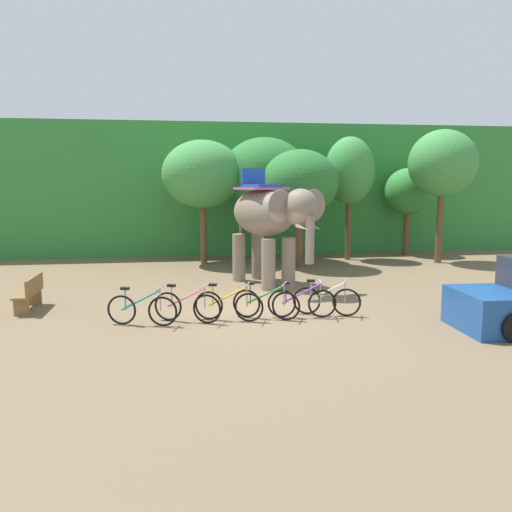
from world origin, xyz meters
TOP-DOWN VIEW (x-y plane):
  - ground_plane at (0.00, 0.00)m, footprint 80.00×80.00m
  - foliage_hedge at (0.00, 13.37)m, footprint 36.00×6.00m
  - tree_center at (-1.07, 8.11)m, footprint 3.28×3.28m
  - tree_center_right at (1.51, 8.41)m, footprint 3.57×3.57m
  - tree_far_right at (2.61, 6.64)m, footprint 2.98×2.98m
  - tree_far_left at (5.15, 8.32)m, footprint 2.11×2.11m
  - tree_right at (8.28, 9.35)m, footprint 2.10×2.10m
  - tree_center_left at (8.61, 6.92)m, footprint 2.75×2.75m
  - elephant at (0.81, 3.20)m, footprint 2.97×4.17m
  - bike_teal at (-2.92, -1.01)m, footprint 1.66×0.64m
  - bike_pink at (-1.87, -0.87)m, footprint 1.59×0.78m
  - bike_yellow at (-0.87, -0.88)m, footprint 1.63×0.70m
  - bike_green at (0.05, -0.85)m, footprint 1.59×0.79m
  - bike_purple at (0.95, -0.85)m, footprint 1.70×0.52m
  - bike_white at (1.61, -0.73)m, footprint 1.62×0.72m
  - wooden_bench at (-5.93, 0.93)m, footprint 0.41×1.50m

SIDE VIEW (x-z plane):
  - ground_plane at x=0.00m, z-range 0.00..0.00m
  - bike_teal at x=-2.92m, z-range -0.07..0.85m
  - bike_pink at x=-1.87m, z-range -0.07..0.85m
  - bike_yellow at x=-0.87m, z-range -0.07..0.85m
  - bike_green at x=0.05m, z-range -0.07..0.85m
  - bike_purple at x=0.95m, z-range -0.07..0.85m
  - bike_white at x=1.61m, z-range -0.07..0.85m
  - wooden_bench at x=-5.93m, z-range 0.03..0.92m
  - elephant at x=0.81m, z-range 0.31..4.09m
  - tree_right at x=8.28m, z-range 0.90..4.86m
  - foliage_hedge at x=0.00m, z-range 0.00..5.99m
  - tree_far_right at x=2.61m, z-range 1.00..5.58m
  - tree_center at x=-1.07m, z-range 1.13..6.14m
  - tree_center_right at x=1.51m, z-range 1.08..6.24m
  - tree_far_left at x=5.15m, z-range 1.16..6.39m
  - tree_center_left at x=8.61m, z-range 1.34..6.79m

